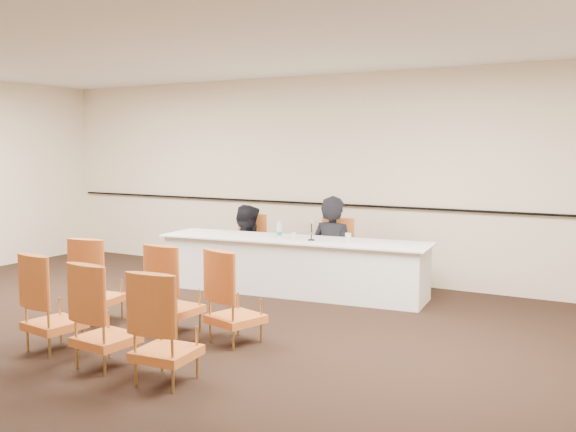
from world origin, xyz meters
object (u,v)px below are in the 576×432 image
object	(u,v)px
microphone	(311,231)
panel_table	(293,266)
panelist_second	(246,259)
panelist_main	(333,262)
water_bottle	(279,229)
aud_chair_back_right	(166,326)
panelist_second_chair	(246,247)
aud_chair_front_right	(235,296)
drinking_glass	(294,236)
aud_chair_back_left	(54,301)
panelist_main_chair	(333,253)
aud_chair_front_mid	(175,288)
aud_chair_front_left	(98,279)
aud_chair_back_mid	(106,314)
coffee_cup	(348,238)

from	to	relation	value
microphone	panel_table	bearing A→B (deg)	143.69
panel_table	panelist_second	distance (m)	1.12
panelist_main	water_bottle	xyz separation A→B (m)	(-0.48, -0.65, 0.50)
water_bottle	aud_chair_back_right	bearing A→B (deg)	-75.46
panelist_main	panelist_second_chair	bearing A→B (deg)	11.18
panelist_second_chair	aud_chair_front_right	world-z (taller)	same
water_bottle	aud_chair_front_right	distance (m)	2.30
drinking_glass	aud_chair_back_left	size ratio (longest dim) A/B	0.11
microphone	aud_chair_back_right	distance (m)	3.37
panelist_main	aud_chair_back_left	world-z (taller)	panelist_main
panelist_main_chair	aud_chair_front_mid	distance (m)	2.86
aud_chair_back_left	aud_chair_back_right	xyz separation A→B (m)	(1.50, -0.14, 0.00)
panelist_main_chair	panelist_second_chair	bearing A→B (deg)	180.00
water_bottle	panel_table	bearing A→B (deg)	22.02
panel_table	panelist_main	size ratio (longest dim) A/B	1.98
water_bottle	aud_chair_front_left	bearing A→B (deg)	-115.62
panelist_second_chair	aud_chair_front_right	size ratio (longest dim) A/B	1.00
panelist_second	water_bottle	bearing A→B (deg)	151.02
aud_chair_front_right	aud_chair_back_mid	world-z (taller)	same
water_bottle	coffee_cup	size ratio (longest dim) A/B	1.92
microphone	aud_chair_front_left	bearing A→B (deg)	-150.45
aud_chair_front_mid	aud_chair_back_left	xyz separation A→B (m)	(-0.64, -1.01, 0.00)
aud_chair_back_mid	aud_chair_back_right	distance (m)	0.71
panelist_main_chair	aud_chair_front_left	xyz separation A→B (m)	(-1.54, -2.86, 0.00)
panelist_second_chair	aud_chair_front_right	distance (m)	3.11
panelist_second	aud_chair_front_mid	distance (m)	2.82
aud_chair_front_mid	aud_chair_back_left	bearing A→B (deg)	-119.40
panelist_main	panelist_second	distance (m)	1.35
panelist_main_chair	aud_chair_front_mid	bearing A→B (deg)	-105.57
panel_table	aud_chair_front_right	distance (m)	2.29
panelist_main_chair	coffee_cup	bearing A→B (deg)	-55.75
panel_table	aud_chair_front_right	size ratio (longest dim) A/B	3.86
panelist_main	aud_chair_front_right	distance (m)	2.81
panelist_main	aud_chair_back_left	distance (m)	3.99
drinking_glass	aud_chair_back_mid	size ratio (longest dim) A/B	0.11
microphone	aud_chair_back_mid	xyz separation A→B (m)	(-0.32, -3.30, -0.39)
panelist_main	panelist_second	bearing A→B (deg)	11.18
microphone	aud_chair_back_mid	bearing A→B (deg)	-121.39
panelist_main	panelist_second_chair	world-z (taller)	panelist_main
microphone	aud_chair_front_mid	size ratio (longest dim) A/B	0.27
coffee_cup	aud_chair_back_right	bearing A→B (deg)	-91.71
aud_chair_back_mid	aud_chair_back_left	bearing A→B (deg)	176.11
microphone	aud_chair_front_right	size ratio (longest dim) A/B	0.27
panel_table	panelist_second	bearing A→B (deg)	150.61
aud_chair_front_right	aud_chair_back_right	size ratio (longest dim) A/B	1.00
drinking_glass	aud_chair_front_left	distance (m)	2.57
panelist_main	aud_chair_back_right	size ratio (longest dim) A/B	1.95
aud_chair_back_mid	aud_chair_back_right	size ratio (longest dim) A/B	1.00
drinking_glass	panelist_main	bearing A→B (deg)	68.60
aud_chair_back_right	panelist_main	bearing A→B (deg)	90.13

